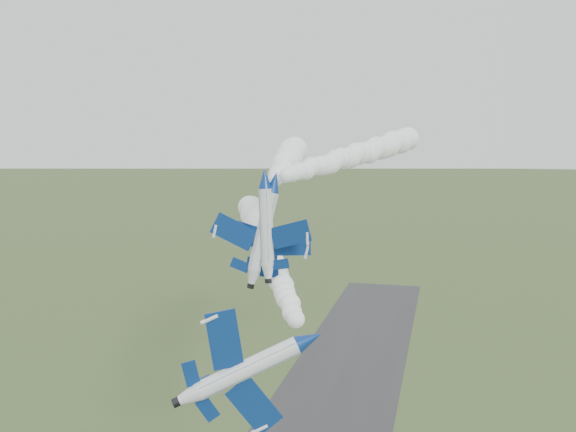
# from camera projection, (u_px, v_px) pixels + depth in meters

# --- Properties ---
(jet_lead) EXTENTS (7.78, 13.60, 10.94)m
(jet_lead) POSITION_uv_depth(u_px,v_px,m) (310.00, 339.00, 56.65)
(jet_lead) COLOR white
(smoke_trail_jet_lead) EXTENTS (34.13, 66.59, 4.52)m
(smoke_trail_jet_lead) POSITION_uv_depth(u_px,v_px,m) (265.00, 243.00, 95.53)
(smoke_trail_jet_lead) COLOR white
(jet_pair_left) EXTENTS (11.26, 13.26, 3.29)m
(jet_pair_left) POSITION_uv_depth(u_px,v_px,m) (264.00, 178.00, 73.01)
(jet_pair_left) COLOR white
(smoke_trail_jet_pair_left) EXTENTS (16.13, 61.32, 4.58)m
(smoke_trail_jet_pair_left) POSITION_uv_depth(u_px,v_px,m) (361.00, 153.00, 103.70)
(smoke_trail_jet_pair_left) COLOR white
(jet_pair_right) EXTENTS (11.62, 13.96, 4.10)m
(jet_pair_right) POSITION_uv_depth(u_px,v_px,m) (274.00, 182.00, 73.51)
(jet_pair_right) COLOR white
(smoke_trail_jet_pair_right) EXTENTS (20.81, 65.97, 5.70)m
(smoke_trail_jet_pair_right) POSITION_uv_depth(u_px,v_px,m) (288.00, 160.00, 109.68)
(smoke_trail_jet_pair_right) COLOR white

